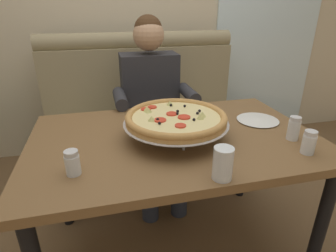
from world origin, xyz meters
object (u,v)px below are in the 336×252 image
object	(u,v)px
booth_bench	(146,127)
pizza	(176,118)
shaker_pepper_flakes	(73,164)
dining_table	(175,151)
drinking_glass	(223,165)
plate_near_left	(258,119)
patio_chair	(227,74)
shaker_parmesan	(293,130)
shaker_oregano	(309,144)
diner_main	(152,101)

from	to	relation	value
booth_bench	pizza	distance (m)	1.03
shaker_pepper_flakes	dining_table	bearing A→B (deg)	26.59
booth_bench	drinking_glass	distance (m)	1.36
dining_table	plate_near_left	distance (m)	0.51
shaker_pepper_flakes	patio_chair	distance (m)	2.85
booth_bench	pizza	bearing A→B (deg)	-89.89
booth_bench	drinking_glass	xyz separation A→B (m)	(0.07, -1.30, 0.40)
shaker_pepper_flakes	shaker_parmesan	bearing A→B (deg)	3.42
dining_table	pizza	distance (m)	0.18
plate_near_left	dining_table	bearing A→B (deg)	-171.41
dining_table	shaker_pepper_flakes	distance (m)	0.53
pizza	drinking_glass	xyz separation A→B (m)	(0.07, -0.37, -0.04)
plate_near_left	drinking_glass	xyz separation A→B (m)	(-0.42, -0.47, 0.05)
booth_bench	dining_table	xyz separation A→B (m)	(0.00, -0.91, 0.26)
shaker_pepper_flakes	plate_near_left	distance (m)	1.00
booth_bench	patio_chair	world-z (taller)	booth_bench
shaker_parmesan	plate_near_left	size ratio (longest dim) A/B	0.50
shaker_oregano	patio_chair	bearing A→B (deg)	72.51
diner_main	shaker_parmesan	world-z (taller)	diner_main
booth_bench	plate_near_left	size ratio (longest dim) A/B	7.01
diner_main	plate_near_left	size ratio (longest dim) A/B	5.60
diner_main	drinking_glass	size ratio (longest dim) A/B	10.15
shaker_parmesan	pizza	bearing A→B (deg)	164.04
diner_main	booth_bench	bearing A→B (deg)	92.92
booth_bench	shaker_oregano	size ratio (longest dim) A/B	15.29
diner_main	patio_chair	distance (m)	1.87
dining_table	plate_near_left	xyz separation A→B (m)	(0.50, 0.07, 0.09)
patio_chair	pizza	bearing A→B (deg)	-121.24
dining_table	shaker_oregano	size ratio (longest dim) A/B	13.25
shaker_pepper_flakes	drinking_glass	size ratio (longest dim) A/B	0.79
diner_main	patio_chair	world-z (taller)	diner_main
plate_near_left	booth_bench	bearing A→B (deg)	120.68
diner_main	patio_chair	size ratio (longest dim) A/B	1.48
pizza	shaker_parmesan	distance (m)	0.56
dining_table	shaker_parmesan	xyz separation A→B (m)	(0.53, -0.17, 0.13)
diner_main	plate_near_left	world-z (taller)	diner_main
shaker_oregano	pizza	bearing A→B (deg)	150.69
shaker_oregano	plate_near_left	size ratio (longest dim) A/B	0.46
diner_main	plate_near_left	bearing A→B (deg)	-49.75
drinking_glass	dining_table	bearing A→B (deg)	100.61
booth_bench	shaker_parmesan	xyz separation A→B (m)	(0.53, -1.08, 0.39)
dining_table	patio_chair	world-z (taller)	patio_chair
diner_main	patio_chair	xyz separation A→B (m)	(1.23, 1.39, -0.19)
dining_table	drinking_glass	size ratio (longest dim) A/B	11.01
dining_table	patio_chair	distance (m)	2.39
booth_bench	shaker_oregano	xyz separation A→B (m)	(0.51, -1.22, 0.39)
pizza	shaker_parmesan	xyz separation A→B (m)	(0.53, -0.15, -0.05)
shaker_parmesan	shaker_pepper_flakes	bearing A→B (deg)	-176.58
diner_main	shaker_pepper_flakes	size ratio (longest dim) A/B	12.92
diner_main	pizza	xyz separation A→B (m)	(-0.01, -0.66, 0.13)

